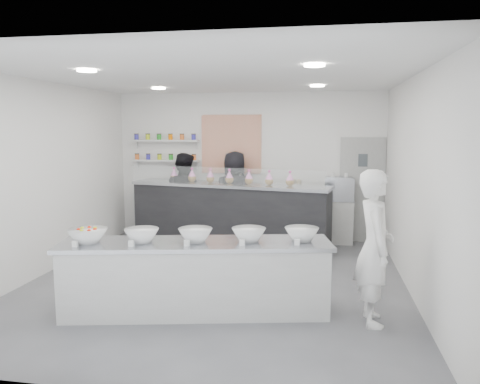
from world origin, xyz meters
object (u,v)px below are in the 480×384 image
Objects in this scene: prep_counter at (196,277)px; staff_right at (235,196)px; staff_left at (184,196)px; woman_prep at (374,247)px; back_bar at (229,215)px; espresso_ledge at (323,221)px; espresso_machine at (339,189)px.

staff_right is (-0.22, 3.76, 0.47)m from prep_counter.
staff_left reaches higher than prep_counter.
woman_prep is 1.02× the size of staff_left.
woman_prep is at bearing 112.14° from staff_right.
staff_left is (-1.28, 3.76, 0.44)m from prep_counter.
staff_left is at bearing -10.27° from staff_right.
back_bar reaches higher than espresso_ledge.
back_bar is (-0.26, 3.41, 0.16)m from prep_counter.
staff_left reaches higher than espresso_ledge.
back_bar is at bearing 30.81° from woman_prep.
woman_prep reaches higher than staff_left.
prep_counter is 4.23m from espresso_ledge.
back_bar is 2.17× the size of woman_prep.
staff_left is at bearing 171.46° from back_bar.
staff_right reaches higher than staff_left.
staff_right is at bearing 27.68° from woman_prep.
staff_left is at bearing -176.70° from espresso_machine.
back_bar is 0.47m from staff_right.
prep_counter is 1.82× the size of woman_prep.
woman_prep is 5.01m from staff_left.
staff_left is (-3.40, 3.68, -0.01)m from woman_prep.
back_bar is 4.10m from woman_prep.
espresso_ledge is at bearing -158.52° from staff_left.
prep_counter is 3.42m from back_bar.
prep_counter reaches higher than espresso_ledge.
woman_prep is 0.99× the size of staff_right.
espresso_ledge is 3.93m from woman_prep.
prep_counter is 5.88× the size of espresso_machine.
espresso_machine is at bearing -0.56° from woman_prep.
espresso_machine reaches higher than espresso_ledge.
espresso_machine is 2.07m from staff_right.
staff_right is (-2.05, -0.18, -0.18)m from espresso_machine.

